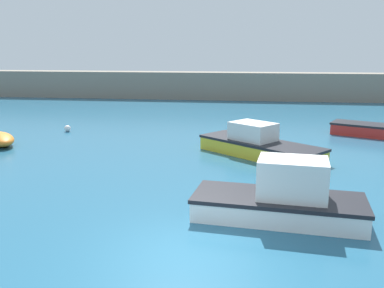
% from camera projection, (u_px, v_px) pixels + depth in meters
% --- Properties ---
extents(ground_plane, '(120.00, 120.00, 0.20)m').
position_uv_depth(ground_plane, '(188.00, 256.00, 10.89)').
color(ground_plane, '#235B7A').
extents(harbor_breakwater, '(67.23, 2.40, 2.69)m').
position_uv_depth(harbor_breakwater, '(235.00, 86.00, 42.80)').
color(harbor_breakwater, gray).
rests_on(harbor_breakwater, ground_plane).
extents(motorboat_grey_hull, '(5.33, 2.59, 1.89)m').
position_uv_depth(motorboat_grey_hull, '(283.00, 198.00, 12.87)').
color(motorboat_grey_hull, white).
rests_on(motorboat_grey_hull, ground_plane).
extents(cabin_cruiser_white, '(6.14, 5.50, 1.58)m').
position_uv_depth(cabin_cruiser_white, '(258.00, 145.00, 20.45)').
color(cabin_cruiser_white, yellow).
rests_on(cabin_cruiser_white, ground_plane).
extents(mooring_buoy_white, '(0.39, 0.39, 0.39)m').
position_uv_depth(mooring_buoy_white, '(68.00, 128.00, 26.45)').
color(mooring_buoy_white, white).
rests_on(mooring_buoy_white, ground_plane).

